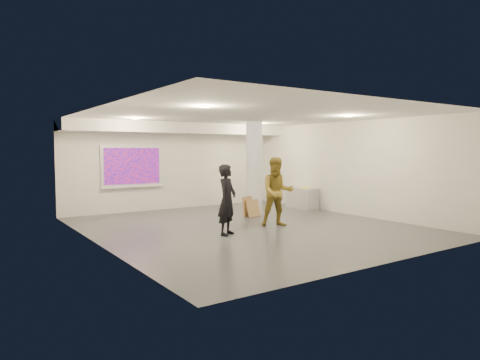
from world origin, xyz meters
TOP-DOWN VIEW (x-y plane):
  - floor at (0.00, 0.00)m, footprint 8.00×9.00m
  - ceiling at (0.00, 0.00)m, footprint 8.00×9.00m
  - wall_back at (0.00, 4.50)m, footprint 8.00×0.01m
  - wall_front at (0.00, -4.50)m, footprint 8.00×0.01m
  - wall_left at (-4.00, 0.00)m, footprint 0.01×9.00m
  - wall_right at (4.00, 0.00)m, footprint 0.01×9.00m
  - soffit_band at (0.00, 3.95)m, footprint 8.00×1.10m
  - downlight_nw at (-2.20, 2.50)m, footprint 0.22×0.22m
  - downlight_ne at (2.20, 2.50)m, footprint 0.22×0.22m
  - downlight_sw at (-2.20, -1.50)m, footprint 0.22×0.22m
  - downlight_se at (2.20, -1.50)m, footprint 0.22×0.22m
  - column at (1.50, 1.80)m, footprint 0.52×0.52m
  - projection_screen at (-1.60, 4.45)m, footprint 2.10×0.13m
  - credenza at (3.72, 1.93)m, footprint 0.62×1.31m
  - papers_stack at (3.75, 1.89)m, footprint 0.31×0.35m
  - postit_pad at (3.73, 1.77)m, footprint 0.30×0.36m
  - cardboard_back at (1.09, 1.55)m, footprint 0.56×0.33m
  - cardboard_front at (1.15, 1.36)m, footprint 0.51×0.27m
  - woman at (-1.07, -0.61)m, footprint 0.76×0.70m
  - man at (0.72, -0.35)m, footprint 1.14×1.05m

SIDE VIEW (x-z plane):
  - floor at x=0.00m, z-range -0.01..0.01m
  - cardboard_front at x=1.15m, z-range 0.00..0.53m
  - cardboard_back at x=1.09m, z-range 0.00..0.63m
  - credenza at x=3.72m, z-range 0.00..0.74m
  - papers_stack at x=3.75m, z-range 0.74..0.76m
  - postit_pad at x=3.73m, z-range 0.74..0.77m
  - woman at x=-1.07m, z-range 0.00..1.73m
  - man at x=0.72m, z-range 0.00..1.88m
  - wall_back at x=0.00m, z-range 0.00..3.00m
  - wall_front at x=0.00m, z-range 0.00..3.00m
  - wall_left at x=-4.00m, z-range 0.00..3.00m
  - wall_right at x=4.00m, z-range 0.00..3.00m
  - column at x=1.50m, z-range 0.00..3.00m
  - projection_screen at x=-1.60m, z-range 0.82..2.24m
  - soffit_band at x=0.00m, z-range 2.64..3.00m
  - downlight_nw at x=-2.20m, z-range 2.97..2.99m
  - downlight_ne at x=2.20m, z-range 2.97..2.99m
  - downlight_sw at x=-2.20m, z-range 2.97..2.99m
  - downlight_se at x=2.20m, z-range 2.97..2.99m
  - ceiling at x=0.00m, z-range 3.00..3.00m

